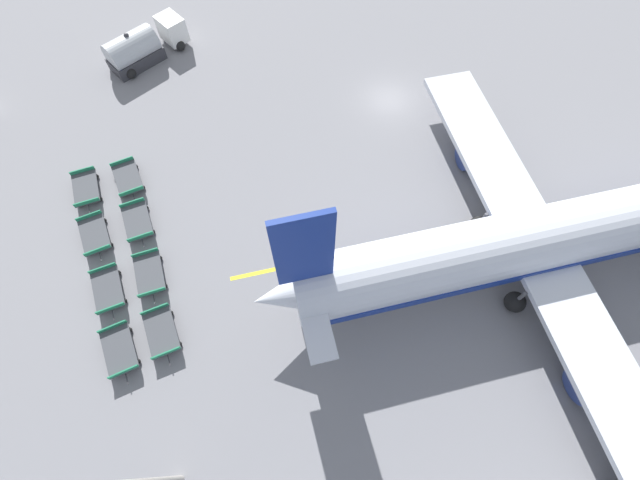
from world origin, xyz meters
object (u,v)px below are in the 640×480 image
at_px(baggage_dolly_row_near_col_b, 95,235).
at_px(baggage_dolly_row_mid_a_col_b, 137,221).
at_px(airplane, 552,236).
at_px(baggage_dolly_row_mid_a_col_a, 128,178).
at_px(baggage_dolly_row_mid_a_col_c, 149,274).
at_px(baggage_dolly_row_near_col_a, 86,188).
at_px(baggage_dolly_row_near_col_c, 108,289).
at_px(baggage_dolly_row_mid_a_col_d, 161,332).
at_px(fuel_tanker_primary, 142,47).
at_px(baggage_dolly_row_near_col_d, 119,350).

height_order(baggage_dolly_row_near_col_b, baggage_dolly_row_mid_a_col_b, same).
height_order(airplane, baggage_dolly_row_mid_a_col_a, airplane).
xyz_separation_m(airplane, baggage_dolly_row_near_col_b, (-6.85, -29.76, -2.61)).
height_order(airplane, baggage_dolly_row_near_col_b, airplane).
bearing_deg(baggage_dolly_row_near_col_b, baggage_dolly_row_mid_a_col_c, 45.89).
xyz_separation_m(baggage_dolly_row_near_col_a, baggage_dolly_row_near_col_c, (8.52, 2.03, 0.00)).
distance_m(baggage_dolly_row_near_col_b, baggage_dolly_row_mid_a_col_d, 9.10).
distance_m(baggage_dolly_row_near_col_c, baggage_dolly_row_mid_a_col_b, 5.27).
bearing_deg(airplane, fuel_tanker_primary, -133.36).
distance_m(airplane, baggage_dolly_row_mid_a_col_b, 27.96).
xyz_separation_m(baggage_dolly_row_near_col_a, baggage_dolly_row_mid_a_col_a, (-0.39, 3.04, 0.00)).
bearing_deg(baggage_dolly_row_near_col_b, baggage_dolly_row_mid_a_col_b, 101.23).
height_order(baggage_dolly_row_near_col_a, baggage_dolly_row_mid_a_col_d, same).
bearing_deg(baggage_dolly_row_near_col_a, baggage_dolly_row_mid_a_col_b, 47.05).
relative_size(baggage_dolly_row_near_col_d, baggage_dolly_row_mid_a_col_d, 1.00).
xyz_separation_m(fuel_tanker_primary, baggage_dolly_row_near_col_a, (14.02, -4.15, -0.81)).
xyz_separation_m(baggage_dolly_row_near_col_a, baggage_dolly_row_mid_a_col_b, (3.57, 3.83, 0.00)).
relative_size(baggage_dolly_row_mid_a_col_a, baggage_dolly_row_mid_a_col_d, 1.00).
xyz_separation_m(airplane, baggage_dolly_row_near_col_a, (-11.01, -30.66, -2.61)).
distance_m(baggage_dolly_row_mid_a_col_a, baggage_dolly_row_mid_a_col_d, 12.63).
distance_m(airplane, baggage_dolly_row_mid_a_col_c, 26.26).
xyz_separation_m(baggage_dolly_row_near_col_d, baggage_dolly_row_mid_a_col_c, (-4.84, 1.77, 0.00)).
bearing_deg(baggage_dolly_row_mid_a_col_d, baggage_dolly_row_near_col_a, -155.43).
xyz_separation_m(baggage_dolly_row_near_col_c, baggage_dolly_row_mid_a_col_b, (-4.95, 1.80, 0.00)).
distance_m(baggage_dolly_row_mid_a_col_a, baggage_dolly_row_mid_a_col_c, 8.41).
height_order(baggage_dolly_row_near_col_d, baggage_dolly_row_mid_a_col_c, same).
relative_size(baggage_dolly_row_near_col_c, baggage_dolly_row_mid_a_col_d, 1.00).
relative_size(airplane, baggage_dolly_row_mid_a_col_a, 9.89).
height_order(fuel_tanker_primary, baggage_dolly_row_mid_a_col_c, fuel_tanker_primary).
bearing_deg(baggage_dolly_row_mid_a_col_b, fuel_tanker_primary, 178.97).
height_order(fuel_tanker_primary, baggage_dolly_row_near_col_c, fuel_tanker_primary).
relative_size(baggage_dolly_row_mid_a_col_b, baggage_dolly_row_mid_a_col_d, 1.00).
distance_m(baggage_dolly_row_mid_a_col_a, baggage_dolly_row_mid_a_col_b, 4.04).
xyz_separation_m(fuel_tanker_primary, baggage_dolly_row_mid_a_col_a, (13.64, -1.11, -0.81)).
bearing_deg(baggage_dolly_row_mid_a_col_a, baggage_dolly_row_near_col_b, -25.20).
bearing_deg(fuel_tanker_primary, airplane, 46.64).
relative_size(baggage_dolly_row_near_col_d, baggage_dolly_row_mid_a_col_a, 1.00).
relative_size(airplane, baggage_dolly_row_mid_a_col_c, 9.91).
distance_m(airplane, baggage_dolly_row_mid_a_col_d, 25.32).
relative_size(fuel_tanker_primary, baggage_dolly_row_near_col_b, 1.89).
bearing_deg(baggage_dolly_row_mid_a_col_c, baggage_dolly_row_near_col_b, -134.11).
height_order(baggage_dolly_row_mid_a_col_a, baggage_dolly_row_mid_a_col_d, same).
bearing_deg(baggage_dolly_row_near_col_c, baggage_dolly_row_near_col_d, 12.28).
bearing_deg(baggage_dolly_row_mid_a_col_d, fuel_tanker_primary, -177.06).
relative_size(baggage_dolly_row_near_col_a, baggage_dolly_row_near_col_c, 1.00).
height_order(fuel_tanker_primary, baggage_dolly_row_near_col_a, fuel_tanker_primary).
distance_m(baggage_dolly_row_near_col_a, baggage_dolly_row_mid_a_col_d, 13.20).
xyz_separation_m(baggage_dolly_row_near_col_a, baggage_dolly_row_mid_a_col_d, (12.00, 5.49, 0.00)).
height_order(baggage_dolly_row_near_col_a, baggage_dolly_row_mid_a_col_c, same).
bearing_deg(fuel_tanker_primary, baggage_dolly_row_mid_a_col_d, 2.94).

